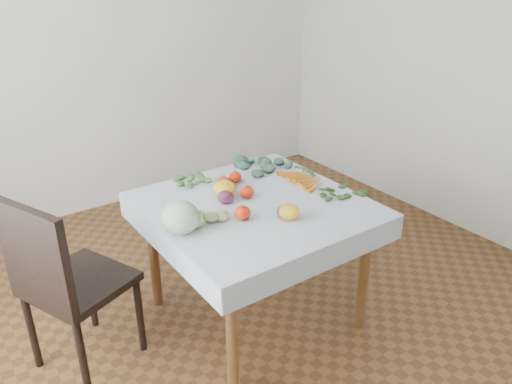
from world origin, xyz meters
TOP-DOWN VIEW (x-y plane):
  - ground at (0.00, 0.00)m, footprint 4.00×4.00m
  - back_wall at (0.00, 2.00)m, footprint 4.00×0.04m
  - table at (0.00, 0.00)m, footprint 1.00×1.00m
  - tablecloth at (0.00, 0.00)m, footprint 1.12×1.12m
  - chair at (-1.02, 0.18)m, footprint 0.59×0.59m
  - cabbage at (-0.48, -0.06)m, footprint 0.21×0.21m
  - tomato_a at (0.07, 0.30)m, footprint 0.10×0.10m
  - tomato_b at (-0.03, 0.27)m, footprint 0.10×0.10m
  - tomato_c at (-0.16, -0.11)m, footprint 0.11×0.11m
  - tomato_d at (0.00, 0.08)m, footprint 0.09×0.09m
  - heirloom_back at (-0.09, 0.17)m, footprint 0.15×0.15m
  - heirloom_front at (0.04, -0.25)m, footprint 0.14×0.14m
  - onion_a at (-0.13, 0.09)m, footprint 0.10×0.10m
  - onion_b at (0.03, -0.22)m, footprint 0.08×0.08m
  - tomatillo_cluster at (-0.32, -0.01)m, footprint 0.17×0.13m
  - carrot_bunch at (0.42, 0.08)m, footprint 0.19×0.33m
  - kale_bunch at (0.30, 0.41)m, footprint 0.35×0.28m
  - basil_bunch at (0.48, -0.17)m, footprint 0.26×0.21m
  - dill_bunch at (-0.15, 0.47)m, footprint 0.22×0.17m

SIDE VIEW (x-z plane):
  - ground at x=0.00m, z-range 0.00..0.00m
  - chair at x=-1.02m, z-range 0.07..1.07m
  - table at x=0.00m, z-range 0.28..1.03m
  - tablecloth at x=0.00m, z-range 0.75..0.76m
  - basil_bunch at x=0.48m, z-range 0.76..0.77m
  - dill_bunch at x=-0.15m, z-range 0.76..0.78m
  - carrot_bunch at x=0.42m, z-range 0.76..0.78m
  - kale_bunch at x=0.30m, z-range 0.76..0.80m
  - tomatillo_cluster at x=-0.32m, z-range 0.76..0.81m
  - onion_b at x=0.03m, z-range 0.76..0.82m
  - tomato_a at x=0.07m, z-range 0.76..0.82m
  - tomato_d at x=0.00m, z-range 0.76..0.83m
  - tomato_b at x=-0.03m, z-range 0.76..0.83m
  - tomato_c at x=-0.16m, z-range 0.76..0.83m
  - onion_a at x=-0.13m, z-range 0.76..0.83m
  - heirloom_front at x=0.04m, z-range 0.76..0.83m
  - heirloom_back at x=-0.09m, z-range 0.76..0.85m
  - cabbage at x=-0.48m, z-range 0.76..0.92m
  - back_wall at x=0.00m, z-range 0.00..2.70m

